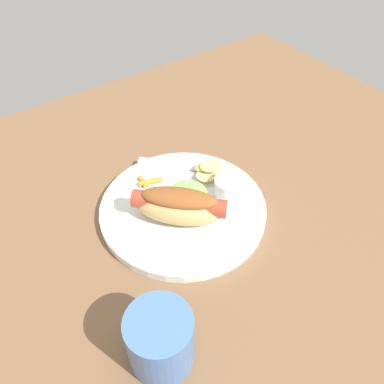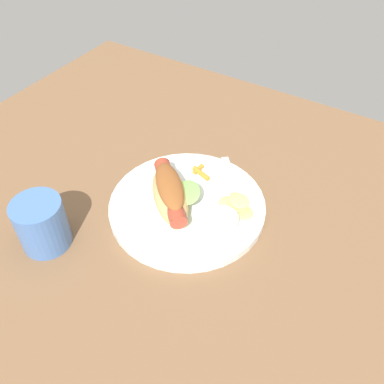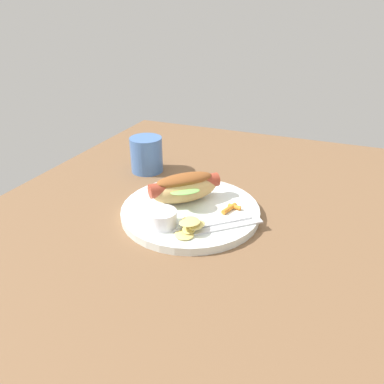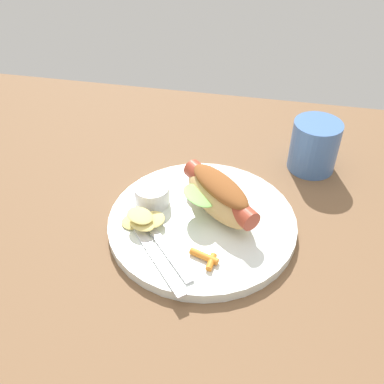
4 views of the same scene
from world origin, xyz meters
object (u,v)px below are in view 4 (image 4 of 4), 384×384
(sauce_ramekin, at_px, (152,194))
(drinking_cup, at_px, (314,146))
(hot_dog, at_px, (219,195))
(knife, at_px, (157,257))
(fork, at_px, (164,246))
(chips_pile, at_px, (142,220))
(plate, at_px, (202,223))
(carrot_garnish, at_px, (207,258))

(sauce_ramekin, distance_m, drinking_cup, 0.30)
(hot_dog, distance_m, knife, 0.13)
(hot_dog, relative_size, drinking_cup, 1.57)
(fork, bearing_deg, knife, 125.12)
(fork, relative_size, chips_pile, 1.55)
(knife, xyz_separation_m, chips_pile, (0.04, -0.06, 0.01))
(plate, bearing_deg, sauce_ramekin, -14.84)
(sauce_ramekin, bearing_deg, chips_pile, 89.86)
(plate, height_order, carrot_garnish, carrot_garnish)
(plate, xyz_separation_m, chips_pile, (0.08, 0.03, 0.02))
(plate, relative_size, chips_pile, 3.58)
(hot_dog, height_order, chips_pile, hot_dog)
(hot_dog, bearing_deg, sauce_ramekin, 44.59)
(fork, xyz_separation_m, chips_pile, (0.04, -0.03, 0.01))
(hot_dog, relative_size, knife, 0.95)
(chips_pile, xyz_separation_m, carrot_garnish, (-0.10, 0.05, -0.01))
(chips_pile, bearing_deg, knife, 122.98)
(fork, distance_m, knife, 0.02)
(sauce_ramekin, height_order, carrot_garnish, sauce_ramekin)
(fork, height_order, chips_pile, chips_pile)
(carrot_garnish, xyz_separation_m, drinking_cup, (-0.14, -0.27, 0.02))
(plate, distance_m, hot_dog, 0.05)
(plate, xyz_separation_m, carrot_garnish, (-0.02, 0.08, 0.01))
(hot_dog, bearing_deg, drinking_cup, -85.12)
(plate, distance_m, chips_pile, 0.09)
(chips_pile, bearing_deg, fork, 140.06)
(knife, relative_size, chips_pile, 1.90)
(sauce_ramekin, relative_size, knife, 0.36)
(sauce_ramekin, relative_size, fork, 0.44)
(sauce_ramekin, relative_size, carrot_garnish, 1.27)
(knife, relative_size, drinking_cup, 1.66)
(hot_dog, distance_m, drinking_cup, 0.22)
(fork, xyz_separation_m, knife, (0.01, 0.02, -0.00))
(carrot_garnish, bearing_deg, fork, -11.24)
(fork, relative_size, carrot_garnish, 2.88)
(hot_dog, distance_m, fork, 0.11)
(plate, distance_m, fork, 0.08)
(fork, xyz_separation_m, carrot_garnish, (-0.06, 0.01, 0.00))
(knife, height_order, chips_pile, chips_pile)
(knife, bearing_deg, plate, -68.27)
(sauce_ramekin, bearing_deg, knife, 108.08)
(chips_pile, distance_m, drinking_cup, 0.33)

